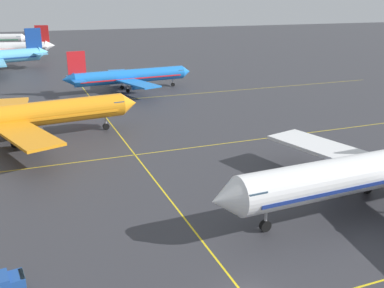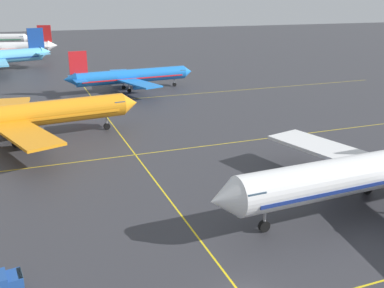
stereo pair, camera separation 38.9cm
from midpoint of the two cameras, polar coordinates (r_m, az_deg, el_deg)
name	(u,v)px [view 1 (the left image)]	position (r m, az deg, el deg)	size (l,w,h in m)	color
airliner_front_gate	(380,170)	(52.07, 23.01, -3.08)	(40.40, 34.87, 12.57)	white
airliner_second_row	(20,117)	(74.99, -21.65, 3.34)	(39.16, 33.53, 12.17)	orange
airliner_third_row	(129,76)	(110.77, -8.27, 8.70)	(33.14, 28.47, 10.30)	blue
airliner_far_right_stand	(2,48)	(181.84, -23.54, 11.40)	(38.89, 33.06, 12.15)	white
taxiway_markings	(135,155)	(65.43, -7.58, -1.41)	(150.91, 122.06, 0.01)	yellow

